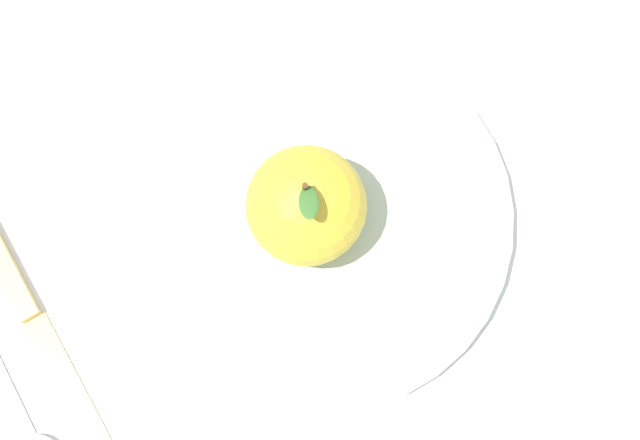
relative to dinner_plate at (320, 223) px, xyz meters
The scene contains 4 objects.
ground_plane 0.05m from the dinner_plate, 93.40° to the right, with size 2.40×2.40×0.00m, color silver.
dinner_plate is the anchor object (origin of this frame).
apple 0.05m from the dinner_plate, 109.31° to the right, with size 0.08×0.08×0.09m.
knife 0.21m from the dinner_plate, 84.68° to the right, with size 0.21×0.08×0.01m.
Camera 1 is at (0.14, 0.01, 0.66)m, focal length 54.19 mm.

